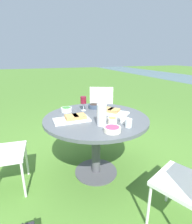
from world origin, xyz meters
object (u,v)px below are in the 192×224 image
dining_table (96,127)px  wine_glass (83,100)px  water_pitcher (102,115)px  chair_far_back (101,107)px

dining_table → wine_glass: (-0.29, -0.07, 0.26)m
water_pitcher → chair_far_back: bearing=159.1°
dining_table → wine_glass: 0.40m
dining_table → chair_far_back: 1.22m
water_pitcher → wine_glass: water_pitcher is taller
dining_table → chair_far_back: bearing=156.0°
chair_far_back → water_pitcher: 1.51m
chair_far_back → water_pitcher: bearing=-20.9°
dining_table → water_pitcher: size_ratio=5.49×
water_pitcher → wine_glass: size_ratio=1.19×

